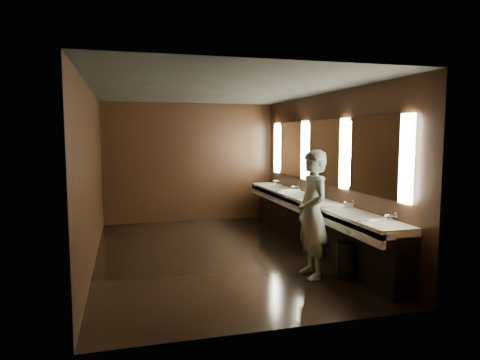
{
  "coord_description": "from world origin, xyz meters",
  "views": [
    {
      "loc": [
        -1.49,
        -7.08,
        2.05
      ],
      "look_at": [
        0.42,
        0.0,
        1.28
      ],
      "focal_mm": 32.0,
      "sensor_mm": 36.0,
      "label": 1
    }
  ],
  "objects": [
    {
      "name": "mirror_band",
      "position": [
        1.98,
        -0.0,
        1.75
      ],
      "size": [
        0.06,
        5.03,
        1.15
      ],
      "color": "white",
      "rests_on": "wall_right"
    },
    {
      "name": "wall_front",
      "position": [
        0.0,
        -3.0,
        1.4
      ],
      "size": [
        4.0,
        0.02,
        2.8
      ],
      "primitive_type": "cube",
      "color": "black",
      "rests_on": "floor"
    },
    {
      "name": "sink_counter",
      "position": [
        1.79,
        0.0,
        0.5
      ],
      "size": [
        0.55,
        5.4,
        1.01
      ],
      "color": "black",
      "rests_on": "floor"
    },
    {
      "name": "person",
      "position": [
        1.09,
        -1.51,
        0.92
      ],
      "size": [
        0.46,
        0.68,
        1.84
      ],
      "primitive_type": "imported",
      "rotation": [
        0.0,
        0.0,
        -1.59
      ],
      "color": "#92D3DB",
      "rests_on": "floor"
    },
    {
      "name": "wall_right",
      "position": [
        2.0,
        0.0,
        1.4
      ],
      "size": [
        0.02,
        6.0,
        2.8
      ],
      "primitive_type": "cube",
      "color": "black",
      "rests_on": "floor"
    },
    {
      "name": "wall_left",
      "position": [
        -2.0,
        0.0,
        1.4
      ],
      "size": [
        0.02,
        6.0,
        2.8
      ],
      "primitive_type": "cube",
      "color": "black",
      "rests_on": "floor"
    },
    {
      "name": "floor",
      "position": [
        0.0,
        0.0,
        0.0
      ],
      "size": [
        6.0,
        6.0,
        0.0
      ],
      "primitive_type": "plane",
      "color": "black",
      "rests_on": "ground"
    },
    {
      "name": "wall_back",
      "position": [
        0.0,
        3.0,
        1.4
      ],
      "size": [
        4.0,
        0.02,
        2.8
      ],
      "primitive_type": "cube",
      "color": "black",
      "rests_on": "floor"
    },
    {
      "name": "ceiling",
      "position": [
        0.0,
        0.0,
        2.8
      ],
      "size": [
        4.0,
        6.0,
        0.02
      ],
      "primitive_type": "cube",
      "color": "#2D2D2B",
      "rests_on": "wall_back"
    },
    {
      "name": "trash_bin",
      "position": [
        1.58,
        -1.69,
        0.25
      ],
      "size": [
        0.35,
        0.35,
        0.5
      ],
      "primitive_type": "cylinder",
      "rotation": [
        0.0,
        0.0,
        -0.07
      ],
      "color": "black",
      "rests_on": "floor"
    }
  ]
}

